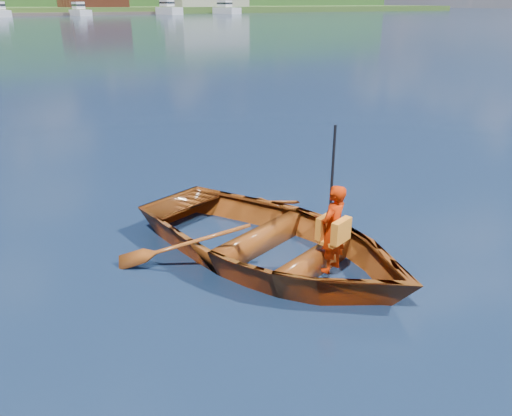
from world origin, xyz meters
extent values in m
plane|color=#0F2E49|center=(0.00, 0.00, 0.00)|extent=(600.00, 600.00, 0.00)
imported|color=brown|center=(-0.35, 0.65, 0.30)|extent=(4.26, 5.10, 0.91)
imported|color=#BB2302|center=(0.06, -0.17, 0.69)|extent=(0.49, 0.39, 1.18)
cube|color=orange|center=(0.09, -0.28, 0.70)|extent=(0.35, 0.19, 0.30)
cube|color=orange|center=(0.02, -0.05, 0.70)|extent=(0.35, 0.17, 0.30)
cube|color=orange|center=(0.06, -0.17, 0.52)|extent=(0.35, 0.30, 0.05)
cylinder|color=black|center=(0.16, 0.02, 1.05)|extent=(0.04, 0.04, 1.89)
cube|color=silver|center=(15.29, 143.00, 0.70)|extent=(3.38, 12.07, 1.76)
cube|color=silver|center=(34.96, 143.00, 0.68)|extent=(3.19, 11.38, 1.70)
cube|color=silver|center=(34.96, 144.14, 2.60)|extent=(2.23, 5.12, 1.80)
cube|color=black|center=(34.96, 144.14, 2.70)|extent=(2.29, 5.35, 0.50)
cube|color=silver|center=(60.92, 143.00, 0.92)|extent=(3.45, 12.31, 2.29)
cube|color=silver|center=(60.92, 144.23, 3.19)|extent=(2.41, 5.54, 1.80)
cube|color=black|center=(60.92, 144.23, 3.29)|extent=(2.48, 5.79, 0.50)
cube|color=silver|center=(80.63, 143.00, 0.84)|extent=(3.46, 12.37, 2.10)
cube|color=silver|center=(80.63, 144.24, 3.00)|extent=(2.42, 5.57, 1.80)
cube|color=black|center=(80.63, 144.24, 3.10)|extent=(2.49, 5.81, 0.50)
camera|label=1|loc=(-3.92, -4.49, 3.37)|focal=35.00mm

